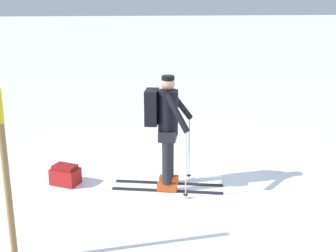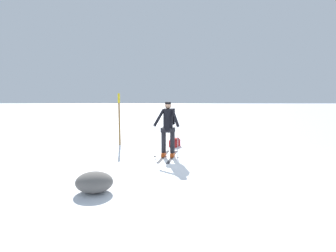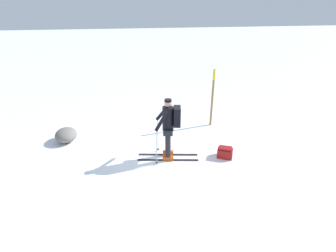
{
  "view_description": "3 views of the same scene",
  "coord_description": "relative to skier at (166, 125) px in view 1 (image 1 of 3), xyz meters",
  "views": [
    {
      "loc": [
        -6.52,
        0.89,
        3.05
      ],
      "look_at": [
        0.15,
        0.42,
        1.0
      ],
      "focal_mm": 50.0,
      "sensor_mm": 36.0,
      "label": 1
    },
    {
      "loc": [
        0.21,
        -7.84,
        2.08
      ],
      "look_at": [
        0.15,
        0.42,
        1.0
      ],
      "focal_mm": 28.0,
      "sensor_mm": 36.0,
      "label": 2
    },
    {
      "loc": [
        6.44,
        -0.64,
        4.04
      ],
      "look_at": [
        0.15,
        0.42,
        1.0
      ],
      "focal_mm": 28.0,
      "sensor_mm": 36.0,
      "label": 3
    }
  ],
  "objects": [
    {
      "name": "ground_plane",
      "position": [
        -0.15,
        -0.46,
        -1.01
      ],
      "size": [
        80.0,
        80.0,
        0.0
      ],
      "primitive_type": "plane",
      "color": "white"
    },
    {
      "name": "dropped_backpack",
      "position": [
        0.24,
        1.57,
        -0.86
      ],
      "size": [
        0.45,
        0.51,
        0.32
      ],
      "color": "maroon",
      "rests_on": "ground_plane"
    },
    {
      "name": "skier",
      "position": [
        0.0,
        0.0,
        0.0
      ],
      "size": [
        0.84,
        1.75,
        1.76
      ],
      "color": "black",
      "rests_on": "ground_plane"
    },
    {
      "name": "trail_marker",
      "position": [
        -1.92,
        1.84,
        0.16
      ],
      "size": [
        0.08,
        0.08,
        2.02
      ],
      "color": "olive",
      "rests_on": "ground_plane"
    }
  ]
}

